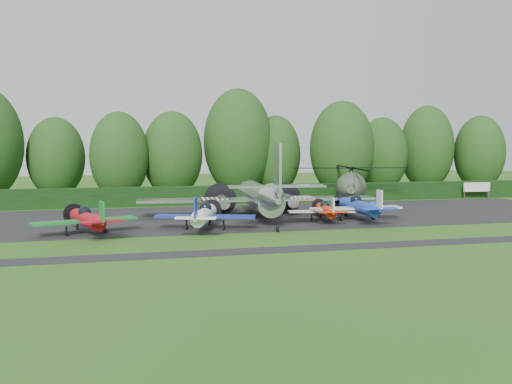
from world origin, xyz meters
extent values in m
plane|color=#265718|center=(0.00, 0.00, 0.00)|extent=(160.00, 160.00, 0.00)
cube|color=black|center=(0.00, 10.00, 0.00)|extent=(70.00, 18.00, 0.01)
cube|color=black|center=(0.00, -6.00, 0.00)|extent=(70.00, 2.00, 0.00)
cube|color=black|center=(0.00, 21.00, 0.00)|extent=(90.00, 1.60, 2.00)
cylinder|color=silver|center=(3.00, 9.07, 1.86)|extent=(2.25, 11.75, 2.25)
cone|color=silver|center=(3.00, 15.65, 1.86)|extent=(2.25, 1.47, 2.25)
cone|color=silver|center=(3.00, 2.02, 2.35)|extent=(2.25, 2.94, 2.25)
sphere|color=black|center=(3.00, 14.71, 2.35)|extent=(1.47, 1.47, 1.47)
cube|color=silver|center=(3.00, 10.05, 1.57)|extent=(21.54, 2.35, 0.22)
cube|color=white|center=(-0.91, 10.05, 1.68)|extent=(2.55, 2.45, 0.05)
cube|color=white|center=(6.92, 10.05, 1.68)|extent=(2.55, 2.45, 0.05)
cylinder|color=silver|center=(-0.13, 10.64, 1.32)|extent=(1.08, 3.13, 1.08)
cylinder|color=silver|center=(6.14, 10.64, 1.32)|extent=(1.08, 3.13, 1.08)
cylinder|color=black|center=(-0.13, 12.84, 1.32)|extent=(3.13, 0.03, 3.13)
cylinder|color=black|center=(6.14, 12.84, 1.32)|extent=(3.13, 0.03, 3.13)
cube|color=silver|center=(3.00, 1.24, 3.43)|extent=(7.34, 1.37, 0.14)
cube|color=silver|center=(3.00, 0.95, 4.80)|extent=(0.18, 2.15, 3.72)
cylinder|color=black|center=(-0.13, 10.25, 0.24)|extent=(0.24, 0.88, 0.88)
cylinder|color=black|center=(6.14, 10.25, 0.24)|extent=(0.24, 0.88, 0.88)
cylinder|color=black|center=(3.00, 0.85, 0.18)|extent=(0.18, 0.43, 0.43)
cylinder|color=maroon|center=(-11.45, 2.63, 1.18)|extent=(1.03, 5.90, 1.03)
sphere|color=black|center=(-11.45, 3.27, 1.66)|extent=(0.90, 0.90, 0.90)
cube|color=#117329|center=(-11.45, 3.17, 1.02)|extent=(7.51, 1.40, 0.15)
cube|color=maroon|center=(-11.45, -0.91, 1.45)|extent=(2.79, 0.75, 0.11)
cube|color=#117329|center=(-11.45, -1.02, 2.15)|extent=(0.11, 0.86, 1.40)
cylinder|color=black|center=(-11.45, 6.44, 1.18)|extent=(1.61, 0.02, 1.61)
cylinder|color=black|center=(-12.85, 2.95, 0.19)|extent=(0.15, 0.47, 0.47)
cylinder|color=black|center=(-10.06, 2.95, 0.19)|extent=(0.15, 0.47, 0.47)
cylinder|color=black|center=(-11.45, 5.42, 0.17)|extent=(0.13, 0.43, 0.43)
cylinder|color=white|center=(-2.93, 2.74, 1.21)|extent=(1.06, 6.05, 1.06)
sphere|color=black|center=(-2.93, 3.40, 1.71)|extent=(0.92, 0.92, 0.92)
cube|color=navy|center=(-2.93, 3.29, 1.05)|extent=(7.70, 1.43, 0.15)
cube|color=white|center=(-2.93, -0.89, 1.49)|extent=(2.86, 0.77, 0.11)
cube|color=navy|center=(-2.93, -1.00, 2.20)|extent=(0.11, 0.88, 1.43)
cylinder|color=black|center=(-2.93, 6.65, 1.21)|extent=(1.65, 0.02, 1.65)
cylinder|color=black|center=(-4.36, 3.07, 0.20)|extent=(0.15, 0.48, 0.48)
cylinder|color=black|center=(-1.50, 3.07, 0.20)|extent=(0.15, 0.48, 0.48)
cylinder|color=black|center=(-2.93, 5.61, 0.18)|extent=(0.13, 0.44, 0.44)
cylinder|color=red|center=(7.80, 5.18, 0.98)|extent=(0.85, 4.88, 0.85)
sphere|color=black|center=(7.80, 5.71, 1.38)|extent=(0.75, 0.75, 0.75)
cube|color=white|center=(7.80, 5.62, 0.84)|extent=(6.21, 1.15, 0.12)
cube|color=red|center=(7.80, 2.25, 1.20)|extent=(2.31, 0.62, 0.09)
cube|color=white|center=(7.80, 2.16, 1.78)|extent=(0.09, 0.71, 1.15)
cylinder|color=black|center=(7.80, 8.33, 0.98)|extent=(1.33, 0.02, 1.33)
cylinder|color=black|center=(6.64, 5.44, 0.16)|extent=(0.12, 0.39, 0.39)
cylinder|color=black|center=(8.95, 5.44, 0.16)|extent=(0.12, 0.39, 0.39)
cylinder|color=black|center=(7.80, 7.48, 0.14)|extent=(0.11, 0.36, 0.36)
cylinder|color=#1B3CA6|center=(10.65, 4.75, 1.25)|extent=(1.09, 6.26, 1.09)
sphere|color=black|center=(10.65, 5.43, 1.76)|extent=(0.96, 0.96, 0.96)
cube|color=silver|center=(10.65, 5.32, 1.08)|extent=(7.96, 1.48, 0.16)
cube|color=#1B3CA6|center=(10.65, 1.00, 1.54)|extent=(2.96, 0.80, 0.11)
cube|color=silver|center=(10.65, 0.88, 2.28)|extent=(0.11, 0.91, 1.48)
cylinder|color=black|center=(10.65, 8.79, 1.25)|extent=(1.71, 0.02, 1.71)
cylinder|color=black|center=(9.17, 5.09, 0.20)|extent=(0.16, 0.50, 0.50)
cylinder|color=black|center=(12.13, 5.09, 0.20)|extent=(0.16, 0.50, 0.50)
cylinder|color=black|center=(10.65, 7.71, 0.18)|extent=(0.14, 0.46, 0.46)
ellipsoid|color=#3B4434|center=(15.43, 17.51, 1.89)|extent=(3.28, 6.01, 3.14)
cylinder|color=#3B4434|center=(15.43, 12.77, 2.21)|extent=(0.74, 6.31, 0.74)
cube|color=#3B4434|center=(15.43, 9.52, 3.15)|extent=(0.13, 0.95, 1.68)
cylinder|color=black|center=(15.43, 17.51, 3.47)|extent=(0.32, 0.32, 0.84)
cylinder|color=black|center=(15.43, 17.51, 3.94)|extent=(0.74, 0.74, 0.26)
cylinder|color=black|center=(15.43, 17.51, 3.94)|extent=(12.62, 12.62, 0.06)
cube|color=#3B4434|center=(15.43, 16.66, 3.10)|extent=(0.95, 2.10, 0.74)
ellipsoid|color=black|center=(15.43, 19.19, 2.00)|extent=(2.00, 2.00, 1.80)
cylinder|color=black|center=(14.37, 18.35, 0.32)|extent=(0.19, 0.59, 0.59)
cylinder|color=black|center=(16.48, 18.35, 0.32)|extent=(0.19, 0.59, 0.59)
cylinder|color=black|center=(15.43, 14.14, 0.26)|extent=(0.17, 0.50, 0.50)
cylinder|color=#3F3326|center=(30.63, 19.31, 0.65)|extent=(0.13, 0.13, 1.30)
cylinder|color=#3F3326|center=(33.88, 19.31, 0.65)|extent=(0.13, 0.13, 1.30)
cube|color=beige|center=(32.26, 19.31, 1.41)|extent=(3.47, 0.09, 1.08)
cylinder|color=black|center=(25.86, 31.38, 1.65)|extent=(0.70, 0.70, 3.30)
ellipsoid|color=#1C3611|center=(25.86, 31.38, 5.04)|extent=(6.91, 6.91, 10.08)
cylinder|color=black|center=(40.34, 30.40, 1.71)|extent=(0.70, 0.70, 3.42)
ellipsoid|color=#1C3611|center=(40.34, 30.40, 5.23)|extent=(6.95, 6.95, 10.45)
cylinder|color=black|center=(33.06, 32.08, 1.94)|extent=(0.70, 0.70, 3.87)
ellipsoid|color=#1C3611|center=(33.06, 32.08, 5.91)|extent=(7.42, 7.42, 11.83)
cylinder|color=black|center=(-16.33, 32.77, 1.60)|extent=(0.70, 0.70, 3.19)
ellipsoid|color=#1C3611|center=(-16.33, 32.77, 4.88)|extent=(6.86, 6.86, 9.75)
cylinder|color=black|center=(-8.92, 28.36, 1.68)|extent=(0.70, 0.70, 3.36)
ellipsoid|color=#1C3611|center=(-8.92, 28.36, 5.14)|extent=(6.79, 6.79, 10.28)
cylinder|color=black|center=(10.77, 31.21, 1.67)|extent=(0.70, 0.70, 3.33)
ellipsoid|color=#1C3611|center=(10.77, 31.21, 5.09)|extent=(6.45, 6.45, 10.18)
cylinder|color=black|center=(18.24, 27.11, 1.94)|extent=(0.70, 0.70, 3.89)
ellipsoid|color=#1C3611|center=(18.24, 27.11, 5.94)|extent=(8.03, 8.03, 11.88)
cylinder|color=black|center=(5.79, 31.17, 2.21)|extent=(0.70, 0.70, 4.42)
ellipsoid|color=#1C3611|center=(5.79, 31.17, 6.75)|extent=(8.75, 8.75, 13.49)
cylinder|color=black|center=(-2.62, 29.83, 1.71)|extent=(0.70, 0.70, 3.43)
ellipsoid|color=#1C3611|center=(-2.62, 29.83, 5.24)|extent=(7.30, 7.30, 10.48)
camera|label=1|loc=(-9.41, -39.80, 6.75)|focal=40.00mm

